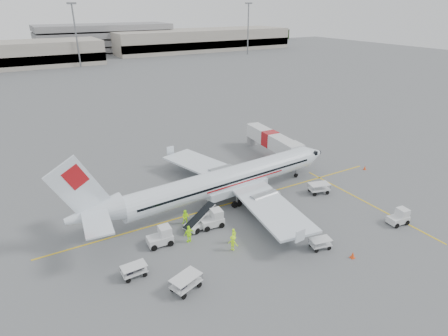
{
  "coord_description": "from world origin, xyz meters",
  "views": [
    {
      "loc": [
        -20.66,
        -33.62,
        21.97
      ],
      "look_at": [
        0.0,
        2.0,
        3.8
      ],
      "focal_mm": 30.0,
      "sensor_mm": 36.0,
      "label": 1
    }
  ],
  "objects_px": {
    "belt_loader": "(201,215)",
    "tug_aft": "(160,236)",
    "jet_bridge": "(270,144)",
    "tug_fore": "(398,217)",
    "tug_mid": "(212,219)",
    "aircraft": "(227,165)"
  },
  "relations": [
    {
      "from": "tug_mid",
      "to": "tug_aft",
      "type": "height_order",
      "value": "tug_mid"
    },
    {
      "from": "belt_loader",
      "to": "tug_aft",
      "type": "height_order",
      "value": "belt_loader"
    },
    {
      "from": "belt_loader",
      "to": "tug_aft",
      "type": "bearing_deg",
      "value": 171.96
    },
    {
      "from": "tug_fore",
      "to": "belt_loader",
      "type": "bearing_deg",
      "value": 156.84
    },
    {
      "from": "tug_mid",
      "to": "aircraft",
      "type": "bearing_deg",
      "value": 49.25
    },
    {
      "from": "jet_bridge",
      "to": "belt_loader",
      "type": "distance_m",
      "value": 22.59
    },
    {
      "from": "aircraft",
      "to": "belt_loader",
      "type": "bearing_deg",
      "value": -150.45
    },
    {
      "from": "aircraft",
      "to": "tug_fore",
      "type": "relative_size",
      "value": 15.27
    },
    {
      "from": "aircraft",
      "to": "jet_bridge",
      "type": "xyz_separation_m",
      "value": [
        13.21,
        9.23,
        -2.78
      ]
    },
    {
      "from": "jet_bridge",
      "to": "tug_aft",
      "type": "distance_m",
      "value": 27.39
    },
    {
      "from": "aircraft",
      "to": "tug_fore",
      "type": "height_order",
      "value": "aircraft"
    },
    {
      "from": "tug_mid",
      "to": "tug_aft",
      "type": "relative_size",
      "value": 1.0
    },
    {
      "from": "jet_bridge",
      "to": "tug_fore",
      "type": "relative_size",
      "value": 6.57
    },
    {
      "from": "aircraft",
      "to": "jet_bridge",
      "type": "relative_size",
      "value": 2.33
    },
    {
      "from": "jet_bridge",
      "to": "tug_aft",
      "type": "xyz_separation_m",
      "value": [
        -23.62,
        -13.84,
        -0.98
      ]
    },
    {
      "from": "aircraft",
      "to": "tug_aft",
      "type": "height_order",
      "value": "aircraft"
    },
    {
      "from": "jet_bridge",
      "to": "tug_mid",
      "type": "relative_size",
      "value": 5.96
    },
    {
      "from": "tug_fore",
      "to": "tug_mid",
      "type": "relative_size",
      "value": 0.91
    },
    {
      "from": "jet_bridge",
      "to": "belt_loader",
      "type": "relative_size",
      "value": 2.98
    },
    {
      "from": "belt_loader",
      "to": "tug_aft",
      "type": "relative_size",
      "value": 2.01
    },
    {
      "from": "belt_loader",
      "to": "tug_mid",
      "type": "distance_m",
      "value": 1.25
    },
    {
      "from": "aircraft",
      "to": "tug_aft",
      "type": "bearing_deg",
      "value": -160.27
    }
  ]
}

